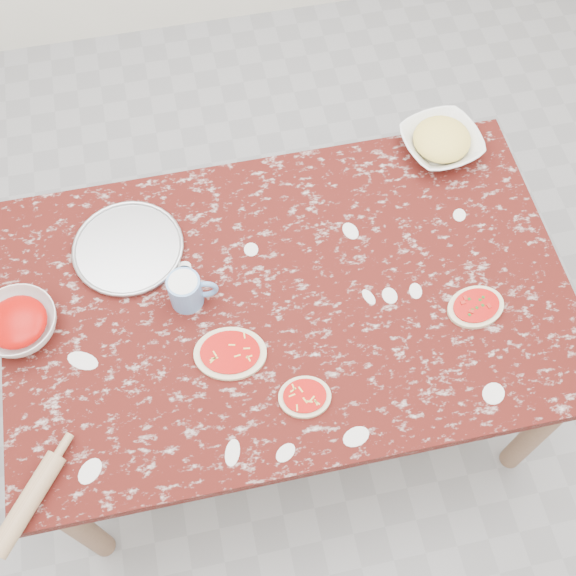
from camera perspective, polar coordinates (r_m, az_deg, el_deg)
The scene contains 10 objects.
ground at distance 2.74m, azimuth 0.00°, elevation -7.97°, with size 4.00×4.00×0.00m, color gray.
worktable at distance 2.13m, azimuth 0.00°, elevation -1.70°, with size 1.60×1.00×0.75m.
pizza_tray at distance 2.17m, azimuth -12.45°, elevation 3.04°, with size 0.32×0.32×0.01m, color #B2B2B7.
sauce_bowl at distance 2.11m, azimuth -20.41°, elevation -2.69°, with size 0.22×0.22×0.07m, color white.
cheese_bowl at distance 2.37m, azimuth 11.93°, elevation 11.10°, with size 0.24×0.24×0.06m, color white.
flour_mug at distance 2.02m, azimuth -7.97°, elevation -0.21°, with size 0.14×0.09×0.11m.
pizza_left at distance 1.98m, azimuth -4.57°, elevation -5.14°, with size 0.22×0.19×0.02m.
pizza_mid at distance 1.92m, azimuth 1.32°, elevation -8.55°, with size 0.15×0.13×0.02m.
pizza_right at distance 2.10m, azimuth 14.54°, elevation -1.43°, with size 0.18×0.15×0.02m.
rolling_pin at distance 1.94m, azimuth -19.81°, elevation -15.68°, with size 0.05×0.05×0.26m, color tan.
Camera 1 is at (-0.20, -0.93, 2.57)m, focal length 45.21 mm.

